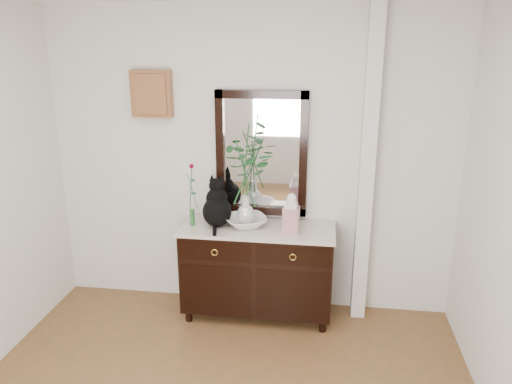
# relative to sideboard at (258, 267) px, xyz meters

# --- Properties ---
(wall_back) EXTENTS (3.60, 0.04, 2.70)m
(wall_back) POSITION_rel_sideboard_xyz_m (-0.10, 0.25, 0.88)
(wall_back) COLOR silver
(wall_back) RESTS_ON ground
(pilaster) EXTENTS (0.12, 0.20, 2.70)m
(pilaster) POSITION_rel_sideboard_xyz_m (0.90, 0.17, 0.88)
(pilaster) COLOR silver
(pilaster) RESTS_ON ground
(sideboard) EXTENTS (1.33, 0.52, 0.82)m
(sideboard) POSITION_rel_sideboard_xyz_m (0.00, 0.00, 0.00)
(sideboard) COLOR black
(sideboard) RESTS_ON ground
(wall_mirror) EXTENTS (0.80, 0.06, 1.10)m
(wall_mirror) POSITION_rel_sideboard_xyz_m (-0.00, 0.24, 0.97)
(wall_mirror) COLOR black
(wall_mirror) RESTS_ON wall_back
(key_cabinet) EXTENTS (0.35, 0.10, 0.40)m
(key_cabinet) POSITION_rel_sideboard_xyz_m (-0.95, 0.21, 1.48)
(key_cabinet) COLOR brown
(key_cabinet) RESTS_ON wall_back
(cat) EXTENTS (0.36, 0.41, 0.41)m
(cat) POSITION_rel_sideboard_xyz_m (-0.36, 0.01, 0.58)
(cat) COLOR black
(cat) RESTS_ON sideboard
(lotus_bowl) EXTENTS (0.47, 0.47, 0.09)m
(lotus_bowl) POSITION_rel_sideboard_xyz_m (-0.11, 0.01, 0.42)
(lotus_bowl) COLOR silver
(lotus_bowl) RESTS_ON sideboard
(vase_branches) EXTENTS (0.45, 0.45, 0.89)m
(vase_branches) POSITION_rel_sideboard_xyz_m (-0.11, 0.01, 0.84)
(vase_branches) COLOR silver
(vase_branches) RESTS_ON lotus_bowl
(bud_vase_rose) EXTENTS (0.07, 0.07, 0.56)m
(bud_vase_rose) POSITION_rel_sideboard_xyz_m (-0.57, -0.03, 0.66)
(bud_vase_rose) COLOR #2A672F
(bud_vase_rose) RESTS_ON sideboard
(ginger_jar) EXTENTS (0.14, 0.14, 0.35)m
(ginger_jar) POSITION_rel_sideboard_xyz_m (0.29, -0.07, 0.55)
(ginger_jar) COLOR silver
(ginger_jar) RESTS_ON sideboard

